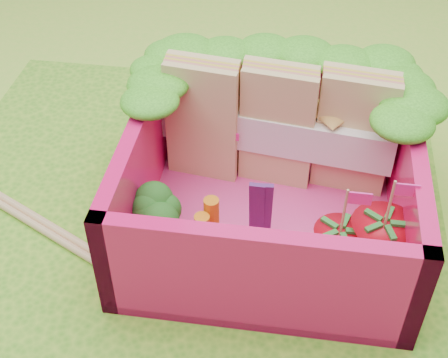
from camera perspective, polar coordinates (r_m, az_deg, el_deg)
ground at (r=3.15m, az=-3.96°, el=-3.45°), size 14.00×14.00×0.00m
placemat at (r=3.14m, az=-3.98°, el=-3.26°), size 2.60×2.60×0.03m
bento_floor at (r=3.07m, az=4.06°, el=-3.54°), size 1.30×1.30×0.05m
bento_box at (r=2.90m, az=4.30°, el=-0.05°), size 1.30×1.30×0.55m
lettuce_ruffle at (r=3.06m, az=5.37°, el=10.14°), size 1.43×0.76×0.11m
sandwich_stack at (r=3.08m, az=4.98°, el=4.86°), size 1.17×0.32×0.64m
broccoli at (r=2.79m, az=-6.72°, el=-3.32°), size 0.33×0.33×0.27m
carrot_sticks at (r=2.79m, az=-1.53°, el=-4.64°), size 0.10×0.14×0.29m
purple_wedges at (r=2.80m, az=3.37°, el=-2.83°), size 0.10×0.03×0.38m
strawberry_left at (r=2.77m, az=10.35°, el=-6.27°), size 0.23×0.23×0.47m
strawberry_right at (r=2.79m, az=14.04°, el=-5.97°), size 0.28×0.28×0.52m
snap_peas at (r=2.88m, az=11.40°, el=-7.06°), size 0.60×0.53×0.05m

